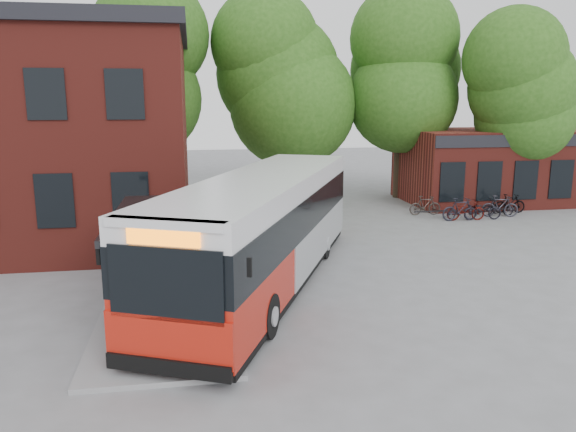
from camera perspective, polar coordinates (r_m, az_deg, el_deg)
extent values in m
plane|color=slate|center=(16.45, 4.04, -8.31)|extent=(100.00, 100.00, 0.00)
imported|color=#352E29|center=(28.64, 13.75, 1.05)|extent=(1.62, 0.49, 0.97)
imported|color=#460C08|center=(27.90, 17.60, 0.55)|extent=(1.88, 0.75, 0.97)
imported|color=black|center=(27.73, 17.10, 0.65)|extent=(1.84, 0.60, 1.09)
imported|color=black|center=(28.25, 19.16, 0.61)|extent=(1.90, 0.70, 0.99)
imported|color=#2B2A33|center=(29.28, 20.73, 0.94)|extent=(1.83, 0.91, 1.06)
imported|color=black|center=(29.55, 20.53, 0.81)|extent=(1.62, 0.81, 0.82)
imported|color=black|center=(30.42, 21.59, 1.18)|extent=(1.65, 0.55, 0.98)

